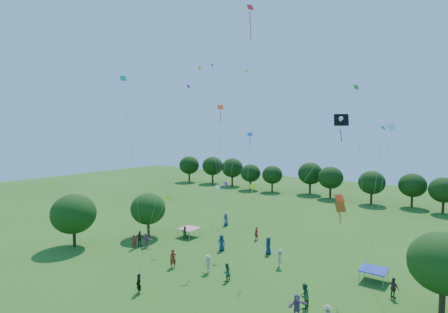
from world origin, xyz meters
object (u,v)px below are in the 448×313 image
Objects in this scene: tent_red_stripe at (189,229)px; pirate_kite at (339,123)px; near_tree_north at (148,209)px; tent_blue at (374,270)px; near_tree_east at (444,263)px; man_in_black at (139,284)px; red_high_kite at (243,55)px; near_tree_west at (74,214)px.

pirate_kite is at bearing -3.67° from tent_red_stripe.
near_tree_north reaches higher than tent_blue.
man_in_black is (-20.59, -10.28, -3.24)m from near_tree_east.
near_tree_east is 0.25× the size of red_high_kite.
near_tree_north is (3.91, 7.78, -0.33)m from near_tree_west.
near_tree_west is 1.11× the size of near_tree_north.
near_tree_east is 3.76× the size of man_in_black.
pirate_kite is at bearing -159.80° from tent_blue.
near_tree_east is 23.25m from man_in_black.
tent_blue is (22.13, -0.10, 0.00)m from tent_red_stripe.
tent_blue is at bearing 5.70° from red_high_kite.
red_high_kite is at bearing 93.69° from man_in_black.
man_in_black is at bearing -12.67° from near_tree_west.
near_tree_north is 0.88× the size of near_tree_east.
near_tree_east is 13.45m from pirate_kite.
tent_red_stripe is 22.13m from tent_blue.
tent_blue is at bearing 19.12° from near_tree_west.
near_tree_west reaches higher than tent_blue.
tent_blue is at bearing 20.20° from pirate_kite.
tent_blue is 13.54m from pirate_kite.
near_tree_east reaches higher than tent_red_stripe.
tent_red_stripe is (-27.57, 3.77, -3.03)m from near_tree_east.
near_tree_west is at bearing -116.65° from near_tree_north.
near_tree_west is 0.24× the size of red_high_kite.
pirate_kite is (27.32, 9.41, 10.32)m from near_tree_west.
red_high_kite reaches higher than near_tree_north.
red_high_kite is at bearing -178.94° from pirate_kite.
near_tree_west is at bearing -179.95° from man_in_black.
pirate_kite is 12.35m from red_high_kite.
near_tree_east reaches higher than tent_blue.
red_high_kite is (-13.15, -1.31, 20.26)m from tent_blue.
pirate_kite reaches higher than tent_red_stripe.
near_tree_north reaches higher than tent_red_stripe.
tent_red_stripe and tent_blue have the same top height.
near_tree_north is 2.51× the size of tent_blue.
man_in_black is 22.11m from pirate_kite.
near_tree_east is at bearing -1.65° from near_tree_north.
man_in_black is at bearing -99.02° from red_high_kite.
tent_blue is 0.09× the size of red_high_kite.
near_tree_east is 25.45m from red_high_kite.
near_tree_north is at bearing 63.35° from near_tree_west.
red_high_kite reaches higher than near_tree_west.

